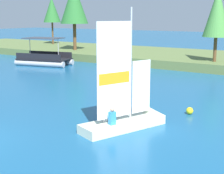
{
  "coord_description": "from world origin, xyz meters",
  "views": [
    {
      "loc": [
        12.52,
        -7.05,
        4.99
      ],
      "look_at": [
        2.34,
        8.04,
        1.2
      ],
      "focal_mm": 54.94,
      "sensor_mm": 36.0,
      "label": 1
    }
  ],
  "objects_px": {
    "shoreline_tree_midleft": "(74,3)",
    "shoreline_tree_left": "(52,10)",
    "pontoon_boat": "(44,58)",
    "shoreline_tree_centre": "(217,12)",
    "wooden_dock": "(50,59)",
    "sailboat": "(134,117)",
    "channel_buoy": "(190,111)"
  },
  "relations": [
    {
      "from": "shoreline_tree_midleft",
      "to": "shoreline_tree_left",
      "type": "bearing_deg",
      "value": 149.29
    },
    {
      "from": "shoreline_tree_midleft",
      "to": "pontoon_boat",
      "type": "xyz_separation_m",
      "value": [
        2.19,
        -7.49,
        -5.78
      ]
    },
    {
      "from": "shoreline_tree_left",
      "to": "shoreline_tree_centre",
      "type": "relative_size",
      "value": 1.02
    },
    {
      "from": "shoreline_tree_left",
      "to": "wooden_dock",
      "type": "bearing_deg",
      "value": -47.84
    },
    {
      "from": "shoreline_tree_midleft",
      "to": "wooden_dock",
      "type": "height_order",
      "value": "shoreline_tree_midleft"
    },
    {
      "from": "shoreline_tree_midleft",
      "to": "pontoon_boat",
      "type": "bearing_deg",
      "value": -73.72
    },
    {
      "from": "shoreline_tree_centre",
      "to": "pontoon_boat",
      "type": "distance_m",
      "value": 17.46
    },
    {
      "from": "wooden_dock",
      "to": "shoreline_tree_centre",
      "type": "bearing_deg",
      "value": 11.82
    },
    {
      "from": "shoreline_tree_centre",
      "to": "wooden_dock",
      "type": "bearing_deg",
      "value": -168.18
    },
    {
      "from": "sailboat",
      "to": "pontoon_boat",
      "type": "height_order",
      "value": "sailboat"
    },
    {
      "from": "shoreline_tree_left",
      "to": "wooden_dock",
      "type": "relative_size",
      "value": 1.69
    },
    {
      "from": "shoreline_tree_centre",
      "to": "shoreline_tree_left",
      "type": "bearing_deg",
      "value": 166.47
    },
    {
      "from": "shoreline_tree_left",
      "to": "sailboat",
      "type": "distance_m",
      "value": 38.11
    },
    {
      "from": "sailboat",
      "to": "pontoon_boat",
      "type": "relative_size",
      "value": 0.95
    },
    {
      "from": "wooden_dock",
      "to": "shoreline_tree_midleft",
      "type": "bearing_deg",
      "value": 95.54
    },
    {
      "from": "shoreline_tree_left",
      "to": "channel_buoy",
      "type": "distance_m",
      "value": 37.24
    },
    {
      "from": "sailboat",
      "to": "channel_buoy",
      "type": "relative_size",
      "value": 15.57
    },
    {
      "from": "shoreline_tree_midleft",
      "to": "sailboat",
      "type": "bearing_deg",
      "value": -44.37
    },
    {
      "from": "wooden_dock",
      "to": "channel_buoy",
      "type": "distance_m",
      "value": 23.82
    },
    {
      "from": "wooden_dock",
      "to": "channel_buoy",
      "type": "xyz_separation_m",
      "value": [
        20.92,
        -11.4,
        -0.08
      ]
    },
    {
      "from": "sailboat",
      "to": "shoreline_tree_left",
      "type": "bearing_deg",
      "value": 69.29
    },
    {
      "from": "shoreline_tree_left",
      "to": "shoreline_tree_midleft",
      "type": "height_order",
      "value": "shoreline_tree_midleft"
    },
    {
      "from": "shoreline_tree_midleft",
      "to": "shoreline_tree_centre",
      "type": "distance_m",
      "value": 17.92
    },
    {
      "from": "shoreline_tree_midleft",
      "to": "channel_buoy",
      "type": "distance_m",
      "value": 27.62
    },
    {
      "from": "shoreline_tree_centre",
      "to": "wooden_dock",
      "type": "height_order",
      "value": "shoreline_tree_centre"
    },
    {
      "from": "wooden_dock",
      "to": "sailboat",
      "type": "height_order",
      "value": "sailboat"
    },
    {
      "from": "wooden_dock",
      "to": "sailboat",
      "type": "relative_size",
      "value": 0.71
    },
    {
      "from": "wooden_dock",
      "to": "channel_buoy",
      "type": "bearing_deg",
      "value": -28.59
    },
    {
      "from": "shoreline_tree_left",
      "to": "wooden_dock",
      "type": "xyz_separation_m",
      "value": [
        9.04,
        -9.99,
        -5.56
      ]
    },
    {
      "from": "shoreline_tree_midleft",
      "to": "sailboat",
      "type": "xyz_separation_m",
      "value": [
        19.99,
        -19.56,
        -6.04
      ]
    },
    {
      "from": "sailboat",
      "to": "pontoon_boat",
      "type": "bearing_deg",
      "value": 75.97
    },
    {
      "from": "pontoon_boat",
      "to": "shoreline_tree_centre",
      "type": "bearing_deg",
      "value": 8.13
    }
  ]
}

